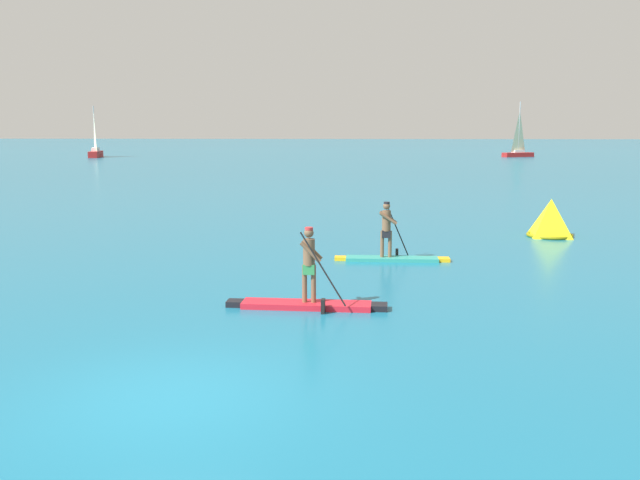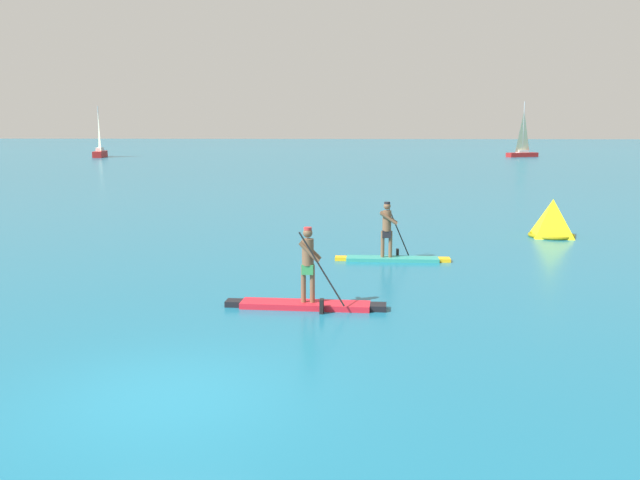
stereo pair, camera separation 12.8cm
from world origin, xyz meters
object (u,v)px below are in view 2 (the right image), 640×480
Objects in this scene: sailboat_left_horizon at (100,150)px; paddleboarder_far_right at (391,248)px; sailboat_right_horizon at (522,149)px; race_marker_buoy at (552,220)px; paddleboarder_mid_center at (307,293)px.

paddleboarder_far_right is at bearing -164.44° from sailboat_left_horizon.
sailboat_left_horizon is at bearing -19.81° from sailboat_right_horizon.
race_marker_buoy is (6.04, 4.85, 0.25)m from paddleboarder_far_right.
paddleboarder_far_right is 77.33m from sailboat_left_horizon.
paddleboarder_far_right is 0.47× the size of sailboat_right_horizon.
paddleboarder_far_right is 7.75m from race_marker_buoy.
paddleboarder_mid_center is 81.37m from sailboat_right_horizon.
paddleboarder_far_right is at bearing -141.26° from race_marker_buoy.
race_marker_buoy is (8.13, 10.37, 0.28)m from paddleboarder_mid_center.
sailboat_right_horizon is (14.47, 67.80, 0.40)m from race_marker_buoy.
paddleboarder_mid_center is at bearing -110.19° from paddleboarder_far_right.
paddleboarder_mid_center is 0.49× the size of sailboat_right_horizon.
race_marker_buoy is at bearing -158.71° from sailboat_left_horizon.
sailboat_left_horizon is (-33.74, 74.05, 0.63)m from paddleboarder_mid_center.
paddleboarder_far_right is 0.52× the size of sailboat_left_horizon.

